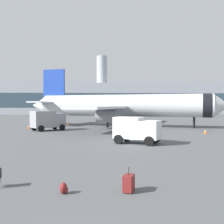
{
  "coord_description": "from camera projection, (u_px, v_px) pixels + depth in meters",
  "views": [
    {
      "loc": [
        0.21,
        -4.75,
        3.8
      ],
      "look_at": [
        1.84,
        25.5,
        3.0
      ],
      "focal_mm": 43.56,
      "sensor_mm": 36.0,
      "label": 1
    }
  ],
  "objects": [
    {
      "name": "airplane_at_gate",
      "position": [
        121.0,
        106.0,
        47.47
      ],
      "size": [
        34.52,
        31.61,
        10.5
      ],
      "color": "silver",
      "rests_on": "ground"
    },
    {
      "name": "airplane_taxiing",
      "position": [
        188.0,
        108.0,
        112.15
      ],
      "size": [
        20.54,
        19.03,
        6.76
      ],
      "color": "silver",
      "rests_on": "ground"
    },
    {
      "name": "service_truck",
      "position": [
        48.0,
        120.0,
        40.15
      ],
      "size": [
        5.16,
        4.64,
        2.9
      ],
      "color": "gray",
      "rests_on": "ground"
    },
    {
      "name": "cargo_van",
      "position": [
        136.0,
        129.0,
        26.59
      ],
      "size": [
        4.82,
        3.92,
        2.6
      ],
      "color": "white",
      "rests_on": "ground"
    },
    {
      "name": "safety_cone_near",
      "position": [
        69.0,
        124.0,
        50.5
      ],
      "size": [
        0.44,
        0.44,
        0.61
      ],
      "color": "#F2590C",
      "rests_on": "ground"
    },
    {
      "name": "safety_cone_mid",
      "position": [
        29.0,
        127.0,
        43.03
      ],
      "size": [
        0.44,
        0.44,
        0.67
      ],
      "color": "#F2590C",
      "rests_on": "ground"
    },
    {
      "name": "safety_cone_far",
      "position": [
        205.0,
        132.0,
        35.49
      ],
      "size": [
        0.44,
        0.44,
        0.61
      ],
      "color": "#F2590C",
      "rests_on": "ground"
    },
    {
      "name": "rolling_suitcase",
      "position": [
        129.0,
        183.0,
        11.82
      ],
      "size": [
        0.61,
        0.74,
        1.1
      ],
      "color": "maroon",
      "rests_on": "ground"
    },
    {
      "name": "traveller_backpack",
      "position": [
        64.0,
        188.0,
        11.58
      ],
      "size": [
        0.36,
        0.4,
        0.48
      ],
      "color": "maroon",
      "rests_on": "ground"
    },
    {
      "name": "terminal_building",
      "position": [
        111.0,
        99.0,
        116.3
      ],
      "size": [
        106.89,
        18.46,
        24.58
      ],
      "color": "#9EA3AD",
      "rests_on": "ground"
    }
  ]
}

